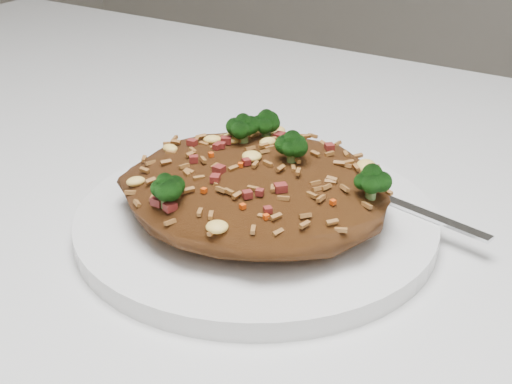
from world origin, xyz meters
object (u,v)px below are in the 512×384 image
at_px(dining_table, 166,265).
at_px(fork, 396,203).
at_px(plate, 256,220).
at_px(fried_rice, 256,177).

bearing_deg(dining_table, fork, 7.41).
distance_m(dining_table, plate, 0.16).
bearing_deg(dining_table, plate, -16.96).
height_order(fried_rice, fork, fried_rice).
distance_m(fried_rice, fork, 0.10).
xyz_separation_m(plate, fork, (0.08, 0.06, 0.01)).
xyz_separation_m(dining_table, fried_rice, (0.12, -0.04, 0.13)).
distance_m(plate, fork, 0.10).
relative_size(plate, fork, 1.55).
relative_size(dining_table, fork, 7.43).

